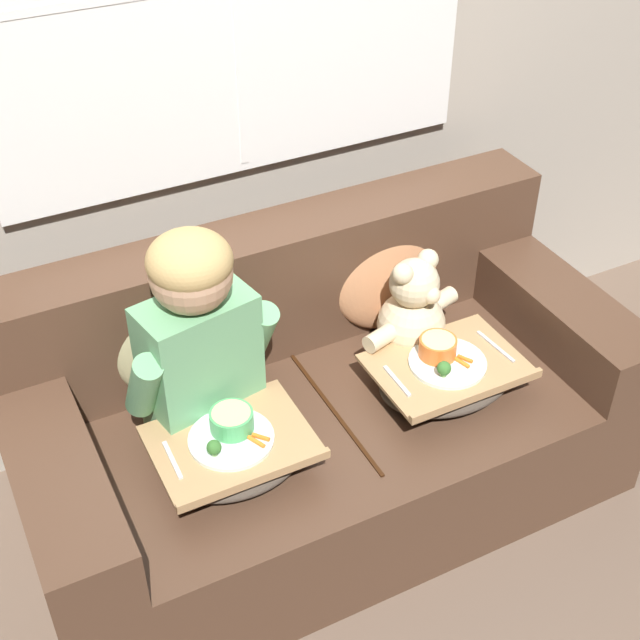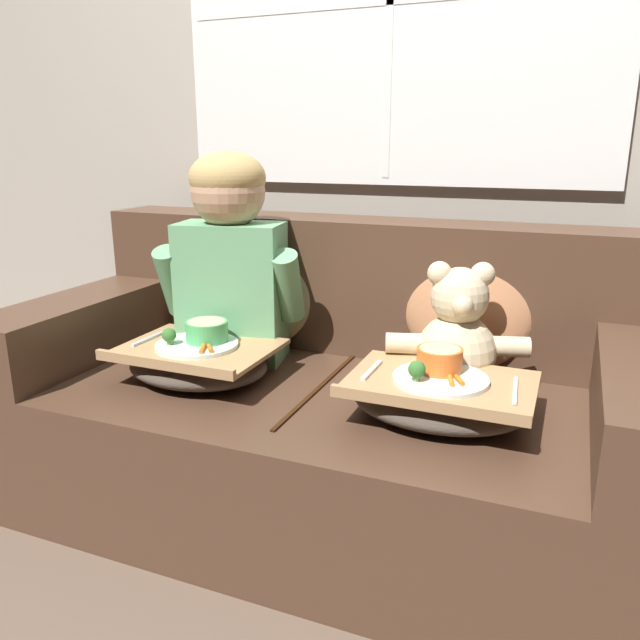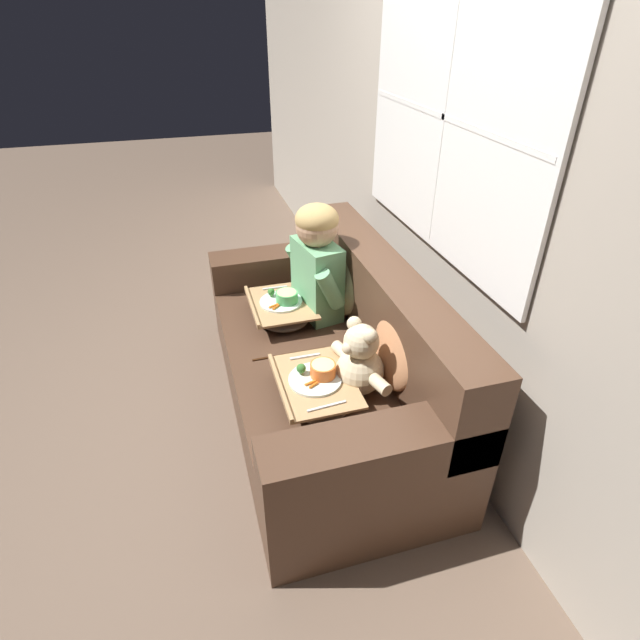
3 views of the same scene
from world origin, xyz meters
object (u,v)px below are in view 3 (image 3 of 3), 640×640
at_px(throw_pillow_behind_child, 346,277).
at_px(throw_pillow_behind_teddy, 397,347).
at_px(teddy_bear, 359,363).
at_px(lap_tray_child, 281,309).
at_px(child_figure, 317,257).
at_px(lap_tray_teddy, 315,387).
at_px(couch, 331,363).

xyz_separation_m(throw_pillow_behind_child, throw_pillow_behind_teddy, (0.70, 0.00, 0.00)).
relative_size(throw_pillow_behind_child, throw_pillow_behind_teddy, 1.10).
relative_size(throw_pillow_behind_teddy, teddy_bear, 1.05).
distance_m(throw_pillow_behind_teddy, lap_tray_child, 0.81).
bearing_deg(child_figure, lap_tray_teddy, -16.40).
distance_m(child_figure, teddy_bear, 0.73).
bearing_deg(throw_pillow_behind_teddy, child_figure, -166.28).
bearing_deg(throw_pillow_behind_teddy, teddy_bear, -89.54).
relative_size(child_figure, teddy_bear, 1.65).
relative_size(throw_pillow_behind_child, child_figure, 0.70).
height_order(couch, lap_tray_teddy, couch).
xyz_separation_m(throw_pillow_behind_teddy, lap_tray_child, (-0.70, -0.38, -0.15)).
distance_m(teddy_bear, lap_tray_teddy, 0.22).
relative_size(couch, lap_tray_child, 4.26).
bearing_deg(lap_tray_teddy, throw_pillow_behind_child, 151.69).
distance_m(throw_pillow_behind_child, teddy_bear, 0.73).
relative_size(child_figure, lap_tray_teddy, 1.42).
relative_size(couch, teddy_bear, 4.75).
bearing_deg(couch, lap_tray_teddy, -27.51).
bearing_deg(child_figure, couch, -3.91).
distance_m(throw_pillow_behind_child, lap_tray_teddy, 0.81).
bearing_deg(lap_tray_teddy, teddy_bear, 89.34).
height_order(throw_pillow_behind_teddy, lap_tray_teddy, throw_pillow_behind_teddy).
relative_size(throw_pillow_behind_child, lap_tray_teddy, 0.99).
xyz_separation_m(child_figure, lap_tray_teddy, (0.70, -0.21, -0.29)).
xyz_separation_m(child_figure, lap_tray_child, (0.00, -0.21, -0.29)).
height_order(throw_pillow_behind_teddy, teddy_bear, throw_pillow_behind_teddy).
bearing_deg(teddy_bear, throw_pillow_behind_child, 166.02).
relative_size(teddy_bear, lap_tray_teddy, 0.86).
distance_m(throw_pillow_behind_child, lap_tray_child, 0.40).
relative_size(throw_pillow_behind_teddy, lap_tray_child, 0.94).
relative_size(couch, child_figure, 2.87).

